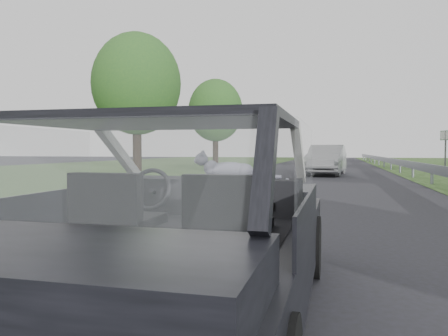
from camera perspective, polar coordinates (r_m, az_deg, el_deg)
The scene contains 11 objects.
ground at distance 3.39m, azimuth -5.28°, elevation -19.12°, with size 140.00×140.00×0.00m, color #2D2C36.
subject_car at distance 3.19m, azimuth -5.33°, elevation -6.93°, with size 1.80×4.00×1.45m, color black.
dashboard at distance 3.77m, azimuth -2.12°, elevation -3.58°, with size 1.58×0.45×0.30m, color black.
driver_seat at distance 3.07m, azimuth -14.25°, elevation -4.44°, with size 0.50×0.72×0.42m, color black.
passenger_seat at distance 2.78m, azimuth 0.43°, elevation -5.08°, with size 0.50×0.72×0.42m, color black.
steering_wheel at distance 3.62m, azimuth -9.54°, elevation -2.74°, with size 0.36×0.36×0.04m, color black.
cat at distance 3.71m, azimuth 0.69°, elevation -0.13°, with size 0.53×0.17×0.24m, color gray.
other_car at distance 22.25m, azimuth 13.23°, elevation 1.05°, with size 1.79×4.55×1.50m, color silver.
highway_sign at distance 29.15m, azimuth 26.94°, elevation 2.04°, with size 0.10×0.96×2.39m, color #146830.
tree_5 at distance 26.11m, azimuth -11.32°, elevation 8.18°, with size 5.15×5.15×7.80m, color #2C5B25, non-canonical shape.
tree_6 at distance 38.89m, azimuth -1.12°, elevation 5.93°, with size 4.81×4.81×7.29m, color #2C5B25, non-canonical shape.
Camera 1 is at (1.06, -2.97, 1.24)m, focal length 35.00 mm.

